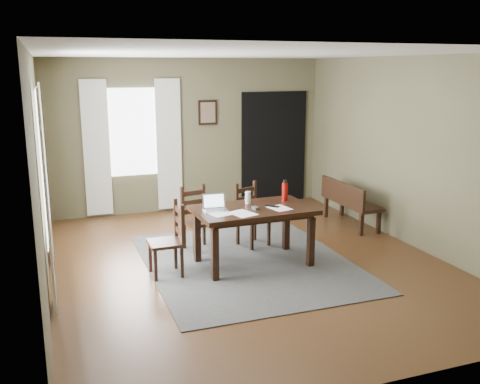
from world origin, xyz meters
name	(u,v)px	position (x,y,z in m)	size (l,w,h in m)	color
ground	(248,263)	(0.00, 0.00, -0.01)	(5.00, 6.00, 0.01)	#492C16
room_shell	(248,127)	(0.00, 0.00, 1.80)	(5.02, 6.02, 2.71)	brown
rug	(248,262)	(0.00, 0.00, 0.01)	(2.60, 3.20, 0.01)	#3C3C3C
dining_table	(254,215)	(0.05, -0.07, 0.68)	(1.55, 0.96, 0.76)	black
chair_end	(169,240)	(-1.07, -0.08, 0.46)	(0.41, 0.41, 0.92)	black
chair_back_left	(198,219)	(-0.48, 0.74, 0.44)	(0.47, 0.47, 0.90)	black
chair_back_right	(251,215)	(0.31, 0.67, 0.45)	(0.50, 0.50, 0.90)	black
bench	(348,200)	(2.15, 1.06, 0.44)	(0.42, 1.29, 0.73)	black
laptop	(215,206)	(-0.45, -0.01, 0.82)	(0.31, 0.26, 0.20)	#B7B7BC
computer_mouse	(255,208)	(0.04, -0.15, 0.79)	(0.06, 0.10, 0.03)	#3F3F42
tv_remote	(272,206)	(0.29, -0.12, 0.78)	(0.05, 0.18, 0.02)	black
drinking_glass	(248,198)	(0.05, 0.14, 0.85)	(0.07, 0.07, 0.17)	silver
water_bottle	(285,191)	(0.59, 0.14, 0.90)	(0.10, 0.10, 0.28)	#B5140D
paper_a	(219,213)	(-0.46, -0.19, 0.77)	(0.24, 0.31, 0.00)	white
paper_b	(279,208)	(0.35, -0.21, 0.77)	(0.23, 0.30, 0.00)	white
paper_e	(243,214)	(-0.18, -0.30, 0.77)	(0.26, 0.33, 0.00)	white
window_left	(42,164)	(-2.47, 0.20, 1.45)	(0.01, 1.30, 1.70)	white
window_back	(133,132)	(-1.00, 2.97, 1.45)	(1.00, 0.01, 1.50)	white
curtain_left_near	(47,201)	(-2.44, -0.62, 1.20)	(0.03, 0.48, 2.30)	silver
curtain_left_far	(46,172)	(-2.44, 1.02, 1.20)	(0.03, 0.48, 2.30)	silver
curtain_back_left	(97,149)	(-1.62, 2.94, 1.20)	(0.44, 0.03, 2.30)	silver
curtain_back_right	(169,145)	(-0.38, 2.94, 1.20)	(0.44, 0.03, 2.30)	silver
framed_picture	(208,112)	(0.35, 2.97, 1.75)	(0.34, 0.03, 0.44)	black
doorway_back	(274,148)	(1.65, 2.97, 1.05)	(1.30, 0.03, 2.10)	black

